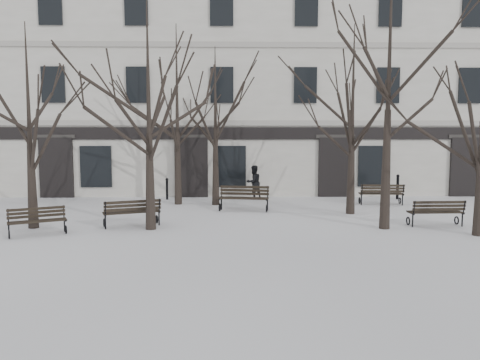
{
  "coord_description": "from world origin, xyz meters",
  "views": [
    {
      "loc": [
        -1.63,
        -14.73,
        3.1
      ],
      "look_at": [
        -1.24,
        3.0,
        1.33
      ],
      "focal_mm": 35.0,
      "sensor_mm": 36.0,
      "label": 1
    }
  ],
  "objects_px": {
    "bench_0": "(37,220)",
    "tree_1": "(148,86)",
    "bench_1": "(132,212)",
    "bench_4": "(381,193)",
    "bench_3": "(244,197)",
    "tree_2": "(390,49)",
    "tree_0": "(28,101)",
    "bench_2": "(436,212)"
  },
  "relations": [
    {
      "from": "bench_0",
      "to": "bench_4",
      "type": "height_order",
      "value": "bench_4"
    },
    {
      "from": "bench_3",
      "to": "bench_2",
      "type": "bearing_deg",
      "value": -18.43
    },
    {
      "from": "tree_1",
      "to": "tree_2",
      "type": "xyz_separation_m",
      "value": [
        7.61,
        -0.06,
        1.17
      ]
    },
    {
      "from": "tree_0",
      "to": "bench_3",
      "type": "height_order",
      "value": "tree_0"
    },
    {
      "from": "tree_0",
      "to": "bench_2",
      "type": "relative_size",
      "value": 3.65
    },
    {
      "from": "tree_1",
      "to": "tree_2",
      "type": "relative_size",
      "value": 0.8
    },
    {
      "from": "bench_4",
      "to": "bench_1",
      "type": "bearing_deg",
      "value": 28.63
    },
    {
      "from": "bench_0",
      "to": "tree_1",
      "type": "bearing_deg",
      "value": -13.06
    },
    {
      "from": "tree_2",
      "to": "tree_0",
      "type": "bearing_deg",
      "value": 178.18
    },
    {
      "from": "bench_0",
      "to": "bench_3",
      "type": "xyz_separation_m",
      "value": [
        6.46,
        4.36,
        0.09
      ]
    },
    {
      "from": "tree_0",
      "to": "bench_1",
      "type": "distance_m",
      "value": 4.84
    },
    {
      "from": "tree_0",
      "to": "tree_1",
      "type": "height_order",
      "value": "tree_1"
    },
    {
      "from": "bench_3",
      "to": "tree_1",
      "type": "bearing_deg",
      "value": -122.11
    },
    {
      "from": "bench_4",
      "to": "tree_1",
      "type": "bearing_deg",
      "value": 32.47
    },
    {
      "from": "bench_0",
      "to": "bench_1",
      "type": "bearing_deg",
      "value": -1.28
    },
    {
      "from": "bench_2",
      "to": "bench_1",
      "type": "bearing_deg",
      "value": -2.8
    },
    {
      "from": "bench_1",
      "to": "bench_3",
      "type": "xyz_separation_m",
      "value": [
        3.82,
        3.15,
        0.04
      ]
    },
    {
      "from": "bench_0",
      "to": "bench_3",
      "type": "distance_m",
      "value": 7.8
    },
    {
      "from": "bench_4",
      "to": "tree_2",
      "type": "bearing_deg",
      "value": 76.86
    },
    {
      "from": "bench_2",
      "to": "bench_4",
      "type": "xyz_separation_m",
      "value": [
        -0.32,
        4.7,
        0.02
      ]
    },
    {
      "from": "bench_1",
      "to": "bench_2",
      "type": "relative_size",
      "value": 1.07
    },
    {
      "from": "bench_0",
      "to": "bench_4",
      "type": "xyz_separation_m",
      "value": [
        12.49,
        5.78,
        0.05
      ]
    },
    {
      "from": "bench_3",
      "to": "bench_4",
      "type": "relative_size",
      "value": 1.09
    },
    {
      "from": "bench_1",
      "to": "bench_4",
      "type": "relative_size",
      "value": 1.03
    },
    {
      "from": "tree_0",
      "to": "tree_2",
      "type": "distance_m",
      "value": 11.63
    },
    {
      "from": "bench_1",
      "to": "bench_3",
      "type": "height_order",
      "value": "bench_3"
    },
    {
      "from": "tree_1",
      "to": "bench_0",
      "type": "relative_size",
      "value": 4.21
    },
    {
      "from": "bench_1",
      "to": "bench_4",
      "type": "height_order",
      "value": "bench_4"
    },
    {
      "from": "tree_1",
      "to": "tree_2",
      "type": "bearing_deg",
      "value": -0.45
    },
    {
      "from": "tree_0",
      "to": "tree_1",
      "type": "distance_m",
      "value": 3.93
    },
    {
      "from": "bench_0",
      "to": "bench_3",
      "type": "bearing_deg",
      "value": 8.07
    },
    {
      "from": "tree_1",
      "to": "tree_0",
      "type": "bearing_deg",
      "value": 175.52
    },
    {
      "from": "tree_1",
      "to": "bench_0",
      "type": "height_order",
      "value": "tree_1"
    },
    {
      "from": "tree_0",
      "to": "bench_1",
      "type": "relative_size",
      "value": 3.41
    },
    {
      "from": "tree_0",
      "to": "bench_2",
      "type": "height_order",
      "value": "tree_0"
    },
    {
      "from": "bench_1",
      "to": "bench_4",
      "type": "bearing_deg",
      "value": -175.94
    },
    {
      "from": "tree_2",
      "to": "bench_3",
      "type": "relative_size",
      "value": 4.45
    },
    {
      "from": "bench_0",
      "to": "bench_3",
      "type": "height_order",
      "value": "bench_3"
    },
    {
      "from": "bench_1",
      "to": "bench_3",
      "type": "distance_m",
      "value": 4.95
    },
    {
      "from": "bench_0",
      "to": "bench_3",
      "type": "relative_size",
      "value": 0.84
    },
    {
      "from": "tree_1",
      "to": "bench_4",
      "type": "bearing_deg",
      "value": 28.73
    },
    {
      "from": "bench_0",
      "to": "bench_1",
      "type": "xyz_separation_m",
      "value": [
        2.64,
        1.21,
        0.05
      ]
    }
  ]
}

